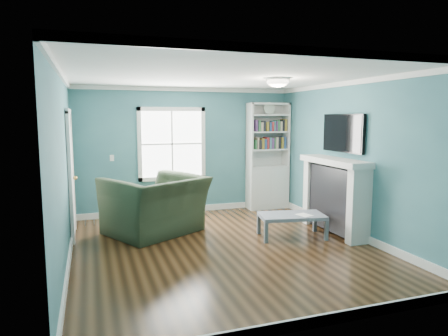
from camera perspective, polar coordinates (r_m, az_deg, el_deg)
name	(u,v)px	position (r m, az deg, el deg)	size (l,w,h in m)	color
floor	(225,248)	(6.25, 0.12, -11.36)	(5.00, 5.00, 0.00)	black
room_walls	(225,145)	(5.94, 0.12, 3.27)	(5.00, 5.00, 5.00)	#33616F
trim	(225,168)	(5.97, 0.12, -0.04)	(4.50, 5.00, 2.60)	white
window	(172,144)	(8.27, -7.43, 3.42)	(1.40, 0.06, 1.50)	white
bookshelf	(267,166)	(8.79, 6.22, 0.22)	(0.90, 0.35, 2.31)	silver
fireplace	(335,196)	(7.17, 15.55, -3.93)	(0.44, 1.58, 1.30)	black
tv	(343,133)	(7.12, 16.65, 4.79)	(0.06, 1.10, 0.65)	black
door	(71,173)	(7.07, -21.05, -0.72)	(0.12, 0.98, 2.17)	silver
ceiling_fixture	(278,81)	(6.38, 7.67, 12.17)	(0.38, 0.38, 0.15)	white
light_switch	(112,158)	(8.14, -15.71, 1.39)	(0.08, 0.01, 0.12)	white
recliner	(155,195)	(6.96, -9.78, -3.89)	(1.51, 0.98, 1.32)	#202D1C
coffee_table	(292,217)	(6.81, 9.67, -6.94)	(1.15, 0.77, 0.39)	#4C545C
paper_sheet	(304,215)	(6.78, 11.38, -6.60)	(0.20, 0.25, 0.00)	white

